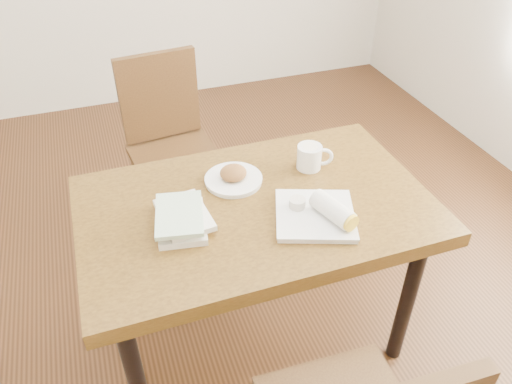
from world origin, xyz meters
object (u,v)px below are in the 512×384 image
object	(u,v)px
chair_far	(169,137)
plate_scone	(233,177)
coffee_mug	(310,157)
book_stack	(182,218)
table	(256,221)
plate_burrito	(320,213)

from	to	relation	value
chair_far	plate_scone	distance (m)	0.78
plate_scone	coffee_mug	distance (m)	0.31
book_stack	coffee_mug	bearing A→B (deg)	17.48
chair_far	coffee_mug	bearing A→B (deg)	-60.12
table	book_stack	size ratio (longest dim) A/B	4.84
plate_burrito	book_stack	bearing A→B (deg)	164.13
coffee_mug	plate_burrito	xyz separation A→B (m)	(-0.10, -0.30, -0.02)
book_stack	chair_far	bearing A→B (deg)	82.59
chair_far	coffee_mug	size ratio (longest dim) A/B	6.83
book_stack	plate_burrito	bearing A→B (deg)	-15.87
chair_far	plate_burrito	world-z (taller)	chair_far
plate_scone	book_stack	xyz separation A→B (m)	(-0.24, -0.18, 0.01)
table	coffee_mug	distance (m)	0.34
plate_scone	plate_burrito	xyz separation A→B (m)	(0.22, -0.31, 0.01)
plate_scone	table	bearing A→B (deg)	-75.96
table	chair_far	size ratio (longest dim) A/B	1.32
table	coffee_mug	xyz separation A→B (m)	(0.27, 0.14, 0.13)
chair_far	coffee_mug	distance (m)	0.90
plate_scone	coffee_mug	bearing A→B (deg)	-1.10
table	book_stack	bearing A→B (deg)	-173.99
chair_far	book_stack	bearing A→B (deg)	-97.41
plate_scone	plate_burrito	size ratio (longest dim) A/B	0.64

